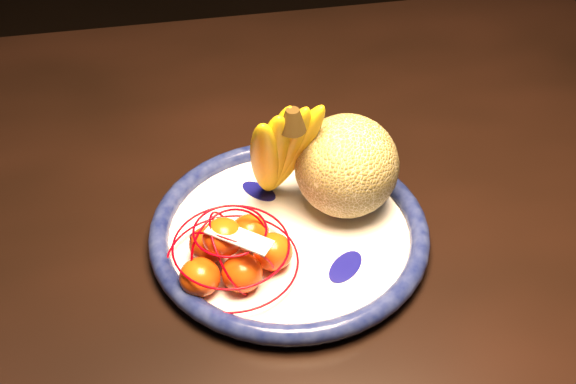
{
  "coord_description": "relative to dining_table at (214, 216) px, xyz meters",
  "views": [
    {
      "loc": [
        0.1,
        -0.81,
        1.36
      ],
      "look_at": [
        0.19,
        -0.19,
        0.8
      ],
      "focal_mm": 45.0,
      "sensor_mm": 36.0,
      "label": 1
    }
  ],
  "objects": [
    {
      "name": "fruit_bowl",
      "position": [
        0.09,
        -0.14,
        0.09
      ],
      "size": [
        0.34,
        0.34,
        0.03
      ],
      "rotation": [
        0.0,
        0.0,
        0.24
      ],
      "color": "white",
      "rests_on": "dining_table"
    },
    {
      "name": "price_tag",
      "position": [
        0.02,
        -0.2,
        0.16
      ],
      "size": [
        0.08,
        0.06,
        0.01
      ],
      "primitive_type": "cube",
      "rotation": [
        -0.14,
        0.1,
        -0.55
      ],
      "color": "white",
      "rests_on": "mandarin_bag"
    },
    {
      "name": "cantaloupe",
      "position": [
        0.16,
        -0.1,
        0.15
      ],
      "size": [
        0.13,
        0.13,
        0.13
      ],
      "primitive_type": "sphere",
      "color": "olive",
      "rests_on": "fruit_bowl"
    },
    {
      "name": "banana_bunch",
      "position": [
        0.08,
        -0.09,
        0.18
      ],
      "size": [
        0.11,
        0.12,
        0.18
      ],
      "rotation": [
        0.0,
        0.0,
        0.35
      ],
      "color": "#DAA20C",
      "rests_on": "fruit_bowl"
    },
    {
      "name": "dining_table",
      "position": [
        0.0,
        0.0,
        0.0
      ],
      "size": [
        1.5,
        0.95,
        0.73
      ],
      "rotation": [
        0.0,
        0.0,
        0.05
      ],
      "color": "black",
      "rests_on": "ground"
    },
    {
      "name": "mandarin_bag",
      "position": [
        0.02,
        -0.19,
        0.12
      ],
      "size": [
        0.18,
        0.18,
        0.1
      ],
      "rotation": [
        0.0,
        0.0,
        0.17
      ],
      "color": "#F14604",
      "rests_on": "fruit_bowl"
    }
  ]
}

